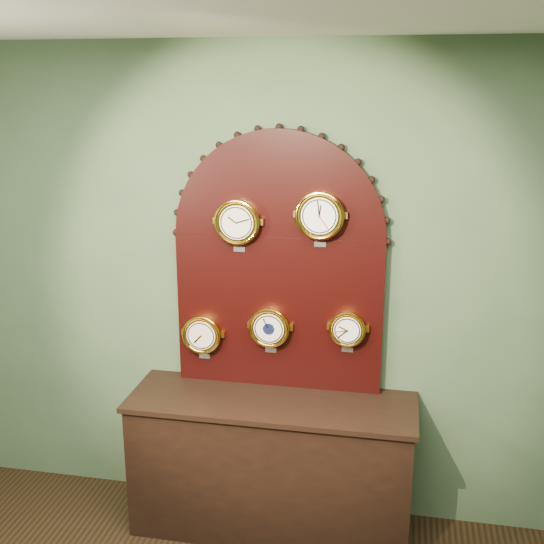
% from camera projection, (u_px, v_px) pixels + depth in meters
% --- Properties ---
extents(wall_back, '(4.00, 0.00, 4.00)m').
position_uv_depth(wall_back, '(280.00, 290.00, 3.94)').
color(wall_back, '#415A3D').
rests_on(wall_back, ground).
extents(shop_counter, '(1.60, 0.50, 0.80)m').
position_uv_depth(shop_counter, '(271.00, 467.00, 3.96)').
color(shop_counter, black).
rests_on(shop_counter, ground_plane).
extents(display_board, '(1.26, 0.06, 1.53)m').
position_uv_depth(display_board, '(279.00, 255.00, 3.83)').
color(display_board, black).
rests_on(display_board, shop_counter).
extents(roman_clock, '(0.26, 0.08, 0.31)m').
position_uv_depth(roman_clock, '(238.00, 222.00, 3.76)').
color(roman_clock, gold).
rests_on(roman_clock, display_board).
extents(arabic_clock, '(0.27, 0.08, 0.32)m').
position_uv_depth(arabic_clock, '(320.00, 215.00, 3.66)').
color(arabic_clock, gold).
rests_on(arabic_clock, display_board).
extents(hygrometer, '(0.23, 0.08, 0.28)m').
position_uv_depth(hygrometer, '(202.00, 334.00, 3.99)').
color(hygrometer, gold).
rests_on(hygrometer, display_board).
extents(barometer, '(0.24, 0.08, 0.29)m').
position_uv_depth(barometer, '(270.00, 327.00, 3.89)').
color(barometer, gold).
rests_on(barometer, display_board).
extents(tide_clock, '(0.21, 0.08, 0.26)m').
position_uv_depth(tide_clock, '(348.00, 329.00, 3.80)').
color(tide_clock, gold).
rests_on(tide_clock, display_board).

